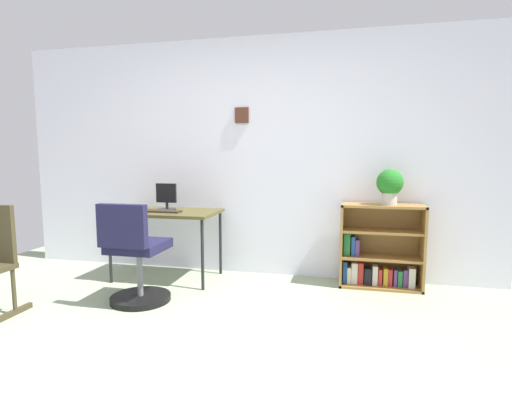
% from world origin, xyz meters
% --- Properties ---
extents(ground_plane, '(6.24, 6.24, 0.00)m').
position_xyz_m(ground_plane, '(0.00, 0.00, 0.00)').
color(ground_plane, '#8FA081').
extents(wall_back, '(5.20, 0.12, 2.49)m').
position_xyz_m(wall_back, '(-0.00, 2.15, 1.25)').
color(wall_back, silver).
rests_on(wall_back, ground_plane).
extents(desk, '(1.06, 0.62, 0.71)m').
position_xyz_m(desk, '(-0.76, 1.71, 0.66)').
color(desk, '#4C4522').
rests_on(desk, ground_plane).
extents(monitor, '(0.22, 0.19, 0.28)m').
position_xyz_m(monitor, '(-0.79, 1.79, 0.84)').
color(monitor, '#262628').
rests_on(monitor, desk).
extents(keyboard, '(0.37, 0.13, 0.02)m').
position_xyz_m(keyboard, '(-0.75, 1.61, 0.72)').
color(keyboard, '#2E261B').
rests_on(keyboard, desk).
extents(office_chair, '(0.52, 0.55, 0.89)m').
position_xyz_m(office_chair, '(-0.70, 0.97, 0.39)').
color(office_chair, black).
rests_on(office_chair, ground_plane).
extents(bookshelf_low, '(0.77, 0.30, 0.81)m').
position_xyz_m(bookshelf_low, '(1.36, 1.95, 0.35)').
color(bookshelf_low, olive).
rests_on(bookshelf_low, ground_plane).
extents(potted_plant_on_shelf, '(0.25, 0.25, 0.34)m').
position_xyz_m(potted_plant_on_shelf, '(1.44, 1.90, 1.00)').
color(potted_plant_on_shelf, '#B7B2A8').
rests_on(potted_plant_on_shelf, bookshelf_low).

